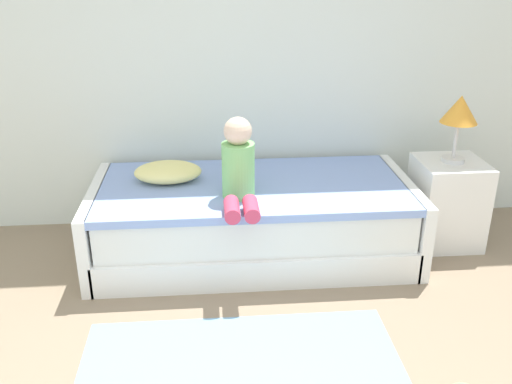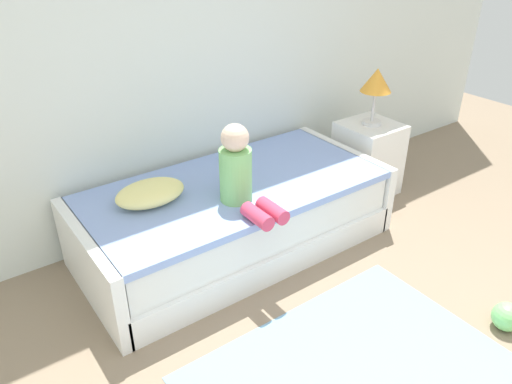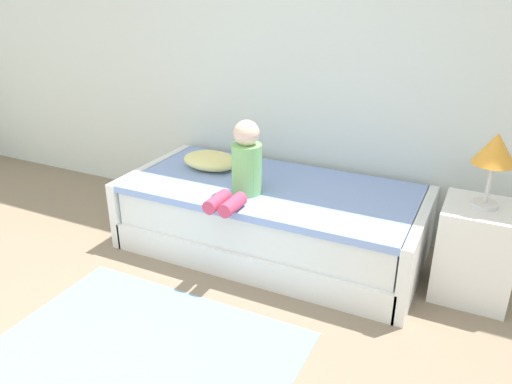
{
  "view_description": "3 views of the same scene",
  "coord_description": "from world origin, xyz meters",
  "px_view_note": "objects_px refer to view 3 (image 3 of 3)",
  "views": [
    {
      "loc": [
        -0.1,
        -1.37,
        1.88
      ],
      "look_at": [
        0.17,
        1.75,
        0.55
      ],
      "focal_mm": 39.32,
      "sensor_mm": 36.0,
      "label": 1
    },
    {
      "loc": [
        -1.41,
        -0.44,
        2.05
      ],
      "look_at": [
        0.17,
        1.75,
        0.55
      ],
      "focal_mm": 34.84,
      "sensor_mm": 36.0,
      "label": 2
    },
    {
      "loc": [
        1.49,
        -0.94,
        1.86
      ],
      "look_at": [
        0.17,
        1.75,
        0.55
      ],
      "focal_mm": 35.23,
      "sensor_mm": 36.0,
      "label": 3
    }
  ],
  "objects_px": {
    "nightstand": "(475,251)",
    "table_lamp": "(495,152)",
    "child_figure": "(243,166)",
    "pillow": "(211,161)",
    "bed": "(271,218)"
  },
  "relations": [
    {
      "from": "child_figure",
      "to": "pillow",
      "type": "xyz_separation_m",
      "value": [
        -0.45,
        0.33,
        -0.14
      ]
    },
    {
      "from": "child_figure",
      "to": "table_lamp",
      "type": "bearing_deg",
      "value": 10.52
    },
    {
      "from": "bed",
      "to": "nightstand",
      "type": "height_order",
      "value": "nightstand"
    },
    {
      "from": "table_lamp",
      "to": "child_figure",
      "type": "relative_size",
      "value": 0.88
    },
    {
      "from": "nightstand",
      "to": "table_lamp",
      "type": "relative_size",
      "value": 1.33
    },
    {
      "from": "nightstand",
      "to": "table_lamp",
      "type": "height_order",
      "value": "table_lamp"
    },
    {
      "from": "nightstand",
      "to": "table_lamp",
      "type": "bearing_deg",
      "value": 0.0
    },
    {
      "from": "table_lamp",
      "to": "child_figure",
      "type": "height_order",
      "value": "table_lamp"
    },
    {
      "from": "child_figure",
      "to": "pillow",
      "type": "height_order",
      "value": "child_figure"
    },
    {
      "from": "nightstand",
      "to": "pillow",
      "type": "bearing_deg",
      "value": 178.23
    },
    {
      "from": "table_lamp",
      "to": "pillow",
      "type": "height_order",
      "value": "table_lamp"
    },
    {
      "from": "nightstand",
      "to": "child_figure",
      "type": "height_order",
      "value": "child_figure"
    },
    {
      "from": "nightstand",
      "to": "child_figure",
      "type": "xyz_separation_m",
      "value": [
        -1.45,
        -0.27,
        0.4
      ]
    },
    {
      "from": "bed",
      "to": "table_lamp",
      "type": "xyz_separation_m",
      "value": [
        1.35,
        0.04,
        0.69
      ]
    },
    {
      "from": "bed",
      "to": "nightstand",
      "type": "distance_m",
      "value": 1.35
    }
  ]
}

